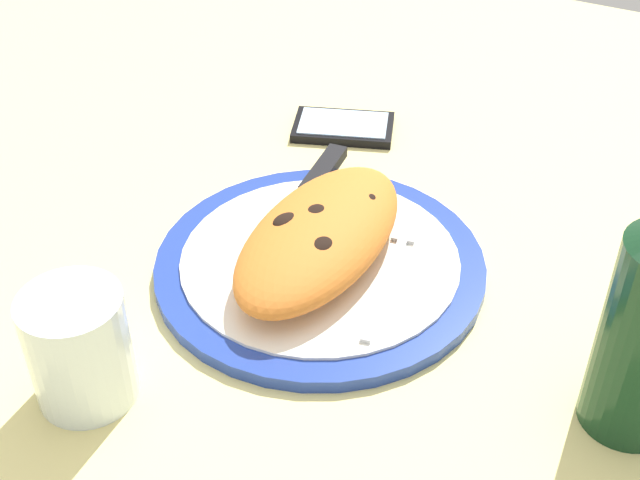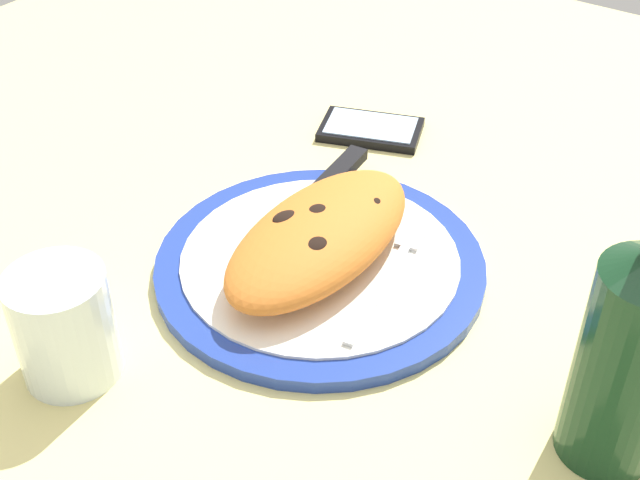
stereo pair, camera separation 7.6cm
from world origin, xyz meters
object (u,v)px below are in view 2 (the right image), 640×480
object	(u,v)px
fork	(393,268)
water_glass	(66,332)
wine_bottle	(631,351)
calzone	(317,234)
plate	(320,264)
knife	(326,187)
smartphone	(371,129)

from	to	relation	value
fork	water_glass	size ratio (longest dim) A/B	1.84
wine_bottle	calzone	bearing A→B (deg)	81.00
calzone	water_glass	xyz separation A→B (cm)	(-21.69, 8.62, 0.15)
plate	fork	bearing A→B (deg)	-70.12
water_glass	wine_bottle	size ratio (longest dim) A/B	0.37
calzone	wine_bottle	bearing A→B (deg)	-99.00
knife	smartphone	size ratio (longest dim) A/B	1.64
knife	smartphone	xyz separation A→B (cm)	(14.37, 3.79, -1.48)
knife	smartphone	world-z (taller)	knife
fork	smartphone	size ratio (longest dim) A/B	1.35
fork	water_glass	xyz separation A→B (cm)	(-23.96, 15.34, 2.41)
fork	calzone	bearing A→B (deg)	108.62
fork	water_glass	distance (cm)	28.55
knife	plate	bearing A→B (deg)	-148.11
calzone	smartphone	xyz separation A→B (cm)	(23.49, 9.17, -3.45)
water_glass	wine_bottle	bearing A→B (deg)	-65.47
calzone	fork	size ratio (longest dim) A/B	1.33
plate	fork	distance (cm)	6.88
plate	water_glass	bearing A→B (deg)	157.55
calzone	knife	bearing A→B (deg)	30.52
water_glass	fork	bearing A→B (deg)	-32.64
plate	wine_bottle	distance (cm)	30.35
plate	calzone	world-z (taller)	calzone
knife	water_glass	xyz separation A→B (cm)	(-30.81, 3.24, 2.12)
plate	wine_bottle	world-z (taller)	wine_bottle
plate	calzone	size ratio (longest dim) A/B	1.28
water_glass	calzone	bearing A→B (deg)	-21.66
calzone	smartphone	bearing A→B (deg)	21.31
fork	water_glass	bearing A→B (deg)	147.36
calzone	wine_bottle	size ratio (longest dim) A/B	0.90
water_glass	wine_bottle	xyz separation A→B (cm)	(17.12, -37.52, 5.74)
knife	wine_bottle	bearing A→B (deg)	-111.77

